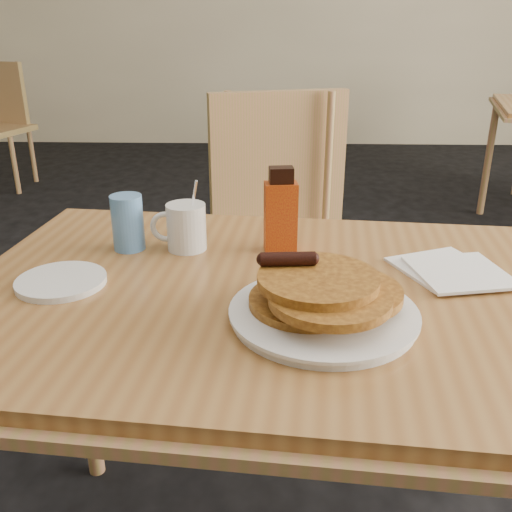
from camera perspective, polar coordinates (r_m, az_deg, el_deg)
The scene contains 9 objects.
main_table at distance 1.07m, azimuth 2.74°, elevation -5.22°, with size 1.31×0.96×0.75m.
chair_main_far at distance 1.83m, azimuth 2.19°, elevation 3.19°, with size 0.56×0.57×1.00m.
chair_wall_extra at distance 4.80m, azimuth -24.23°, elevation 12.84°, with size 0.52×0.53×0.91m.
pancake_plate at distance 0.94m, azimuth 6.77°, elevation -4.65°, with size 0.31×0.31×0.10m.
coffee_mug at distance 1.22m, azimuth -7.11°, elevation 2.99°, with size 0.12×0.08×0.16m.
syrup_bottle at distance 1.20m, azimuth 2.48°, elevation 4.39°, with size 0.07×0.05×0.18m.
napkin_stack at distance 1.17m, azimuth 18.97°, elevation -1.37°, with size 0.23×0.24×0.01m.
blue_tumbler at distance 1.24m, azimuth -12.71°, elevation 3.28°, with size 0.07×0.07×0.12m, color #5285C1.
side_saucer at distance 1.12m, azimuth -18.90°, elevation -2.41°, with size 0.17×0.17×0.01m, color silver.
Camera 1 is at (-0.02, -0.91, 1.21)m, focal length 40.00 mm.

